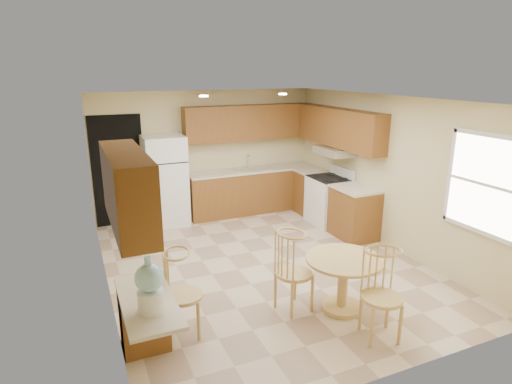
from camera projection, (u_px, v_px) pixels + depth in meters
name	position (u px, v px, depth m)	size (l,w,h in m)	color
floor	(263.00, 264.00, 6.58)	(5.50, 5.50, 0.00)	#C8AF91
ceiling	(264.00, 99.00, 5.89)	(4.50, 5.50, 0.02)	white
wall_back	(207.00, 153.00, 8.66)	(4.50, 0.02, 2.50)	beige
wall_front	(391.00, 261.00, 3.81)	(4.50, 0.02, 2.50)	beige
wall_left	(101.00, 205.00, 5.37)	(0.02, 5.50, 2.50)	beige
wall_right	(387.00, 172.00, 7.10)	(0.02, 5.50, 2.50)	beige
doorway	(118.00, 171.00, 8.03)	(0.90, 0.02, 2.10)	black
base_cab_back	(253.00, 191.00, 8.95)	(2.75, 0.60, 0.87)	brown
counter_back	(253.00, 170.00, 8.83)	(2.75, 0.63, 0.04)	beige
base_cab_right_a	(312.00, 193.00, 8.84)	(0.60, 0.59, 0.87)	brown
counter_right_a	(313.00, 171.00, 8.72)	(0.63, 0.59, 0.04)	beige
base_cab_right_b	(354.00, 213.00, 7.56)	(0.60, 0.80, 0.87)	brown
counter_right_b	(356.00, 189.00, 7.43)	(0.63, 0.80, 0.04)	beige
upper_cab_back	(250.00, 122.00, 8.68)	(2.75, 0.33, 0.70)	brown
upper_cab_right	(339.00, 127.00, 7.93)	(0.33, 2.42, 0.70)	brown
upper_cab_left	(128.00, 190.00, 3.86)	(0.33, 1.40, 0.70)	brown
sink	(252.00, 169.00, 8.81)	(0.78, 0.44, 0.01)	silver
range_hood	(335.00, 151.00, 7.99)	(0.50, 0.76, 0.14)	silver
desk_pedestal	(144.00, 317.00, 4.55)	(0.48, 0.42, 0.72)	brown
desk_top	(148.00, 301.00, 4.11)	(0.50, 1.20, 0.04)	beige
window	(485.00, 184.00, 5.39)	(0.06, 1.12, 1.30)	white
can_light_a	(204.00, 96.00, 6.76)	(0.14, 0.14, 0.02)	white
can_light_b	(283.00, 94.00, 7.29)	(0.14, 0.14, 0.02)	white
refrigerator	(165.00, 181.00, 8.09)	(0.76, 0.74, 1.71)	white
stove	(329.00, 200.00, 8.23)	(0.65, 0.76, 1.09)	white
dining_table	(343.00, 276.00, 5.24)	(0.94, 0.94, 0.69)	tan
chair_table_a	(298.00, 266.00, 5.11)	(0.45, 0.59, 1.02)	tan
chair_table_b	(389.00, 291.00, 4.55)	(0.45, 0.48, 1.03)	tan
chair_desk	(185.00, 289.00, 4.63)	(0.44, 0.57, 0.99)	tan
water_crock	(150.00, 287.00, 3.84)	(0.26, 0.26, 0.54)	white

